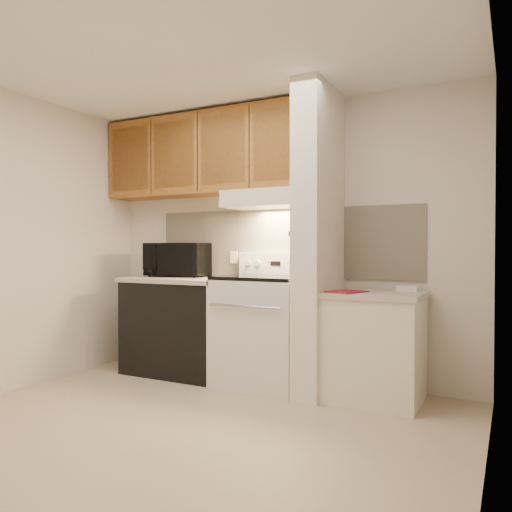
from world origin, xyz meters
The scene contains 50 objects.
floor centered at (0.00, 0.00, 0.00)m, with size 3.60×3.60×0.00m, color tan.
ceiling centered at (0.00, 0.00, 2.50)m, with size 3.60×3.60×0.00m, color white.
wall_back centered at (0.00, 1.50, 1.25)m, with size 3.60×0.02×2.50m, color beige.
wall_left centered at (-1.80, 0.00, 1.25)m, with size 0.02×3.00×2.50m, color beige.
wall_right centered at (1.80, 0.00, 1.25)m, with size 0.02×3.00×2.50m, color beige.
backsplash centered at (0.00, 1.49, 1.24)m, with size 2.60×0.02×0.63m, color beige.
range_body centered at (0.00, 1.16, 0.46)m, with size 0.76×0.65×0.92m, color silver.
oven_window centered at (0.00, 0.84, 0.50)m, with size 0.50×0.01×0.30m, color black.
oven_handle centered at (0.00, 0.80, 0.72)m, with size 0.02×0.02×0.65m, color silver.
cooktop centered at (0.00, 1.16, 0.94)m, with size 0.74×0.64×0.03m, color black.
range_backguard centered at (0.00, 1.44, 1.05)m, with size 0.76×0.08×0.20m, color silver.
range_display centered at (0.00, 1.40, 1.05)m, with size 0.10×0.01×0.04m, color black.
range_knob_left_outer centered at (-0.28, 1.40, 1.05)m, with size 0.05×0.05×0.02m, color silver.
range_knob_left_inner centered at (-0.18, 1.40, 1.05)m, with size 0.05×0.05×0.02m, color silver.
range_knob_right_inner centered at (0.18, 1.40, 1.05)m, with size 0.05×0.05×0.02m, color silver.
range_knob_right_outer centered at (0.28, 1.40, 1.05)m, with size 0.05×0.05×0.02m, color silver.
dishwasher_front centered at (-0.88, 1.17, 0.43)m, with size 1.00×0.63×0.87m, color black.
left_countertop centered at (-0.88, 1.17, 0.89)m, with size 1.04×0.67×0.04m, color #C0B29B.
spoon_rest centered at (-0.50, 1.36, 0.92)m, with size 0.24×0.08×0.02m, color black.
teal_jar centered at (-0.83, 1.39, 0.96)m, with size 0.09×0.09×0.10m, color #225D57.
outlet centered at (-0.48, 1.48, 1.10)m, with size 0.08×0.01×0.12m, color beige.
microwave centered at (-1.01, 1.31, 1.07)m, with size 0.59×0.40×0.33m, color black.
partition_pillar centered at (0.51, 1.15, 1.25)m, with size 0.22×0.70×2.50m, color #F3E5CE.
pillar_trim centered at (0.39, 1.15, 1.30)m, with size 0.01×0.70×0.04m, color #996026.
knife_strip centered at (0.39, 1.10, 1.32)m, with size 0.02×0.42×0.04m, color black.
knife_blade_a centered at (0.38, 0.94, 1.22)m, with size 0.01×0.04×0.16m, color silver.
knife_handle_a centered at (0.38, 0.95, 1.37)m, with size 0.02×0.02×0.10m, color black.
knife_blade_b centered at (0.38, 1.03, 1.21)m, with size 0.01×0.04×0.18m, color silver.
knife_handle_b centered at (0.38, 1.01, 1.37)m, with size 0.02×0.02×0.10m, color black.
knife_blade_c centered at (0.38, 1.10, 1.20)m, with size 0.01×0.04×0.20m, color silver.
knife_handle_c centered at (0.38, 1.11, 1.37)m, with size 0.02×0.02×0.10m, color black.
knife_blade_d centered at (0.38, 1.19, 1.22)m, with size 0.01×0.04×0.16m, color silver.
knife_handle_d centered at (0.38, 1.19, 1.37)m, with size 0.02×0.02×0.10m, color black.
knife_blade_e centered at (0.38, 1.25, 1.21)m, with size 0.01×0.04×0.18m, color silver.
knife_handle_e centered at (0.38, 1.26, 1.37)m, with size 0.02×0.02×0.10m, color black.
oven_mitt centered at (0.38, 1.32, 1.15)m, with size 0.03×0.09×0.21m, color slate.
right_cab_base centered at (0.97, 1.15, 0.40)m, with size 0.70×0.60×0.81m, color beige.
right_countertop centered at (0.97, 1.15, 0.83)m, with size 0.74×0.64×0.04m, color #C0B29B.
red_folder centered at (0.79, 1.00, 0.85)m, with size 0.21×0.29×0.01m, color maroon.
white_box centered at (1.19, 1.33, 0.87)m, with size 0.16×0.11×0.04m, color white.
range_hood centered at (0.00, 1.28, 1.62)m, with size 0.78×0.44×0.15m, color beige.
hood_lip centered at (0.00, 1.07, 1.58)m, with size 0.78×0.04×0.06m, color beige.
upper_cabinets centered at (-0.69, 1.32, 2.08)m, with size 2.18×0.33×0.77m, color #996026.
cab_door_a centered at (-1.51, 1.17, 2.08)m, with size 0.46×0.01×0.63m, color #996026.
cab_gap_a centered at (-1.23, 1.16, 2.08)m, with size 0.01×0.01×0.73m, color black.
cab_door_b centered at (-0.96, 1.17, 2.08)m, with size 0.46×0.01×0.63m, color #996026.
cab_gap_b centered at (-0.69, 1.16, 2.08)m, with size 0.01×0.01×0.73m, color black.
cab_door_c centered at (-0.42, 1.17, 2.08)m, with size 0.46×0.01×0.63m, color #996026.
cab_gap_c centered at (-0.14, 1.16, 2.08)m, with size 0.01×0.01×0.73m, color black.
cab_door_d centered at (0.13, 1.17, 2.08)m, with size 0.46×0.01×0.63m, color #996026.
Camera 1 is at (1.92, -2.71, 1.19)m, focal length 35.00 mm.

